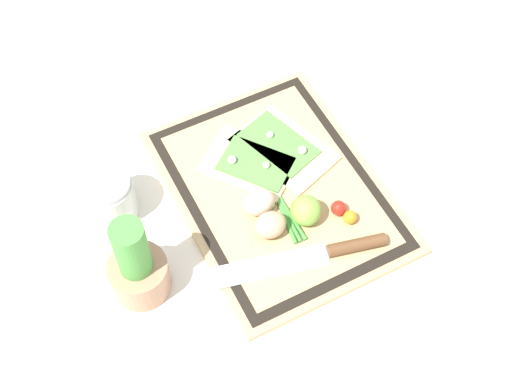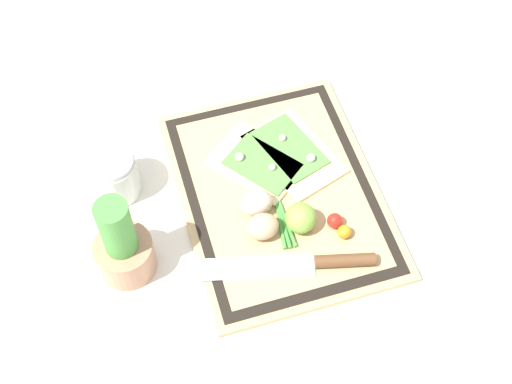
{
  "view_description": "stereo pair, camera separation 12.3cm",
  "coord_description": "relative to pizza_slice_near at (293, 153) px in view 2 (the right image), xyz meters",
  "views": [
    {
      "loc": [
        -0.6,
        0.35,
        1.07
      ],
      "look_at": [
        0.0,
        0.04,
        0.03
      ],
      "focal_mm": 50.0,
      "sensor_mm": 36.0,
      "label": 1
    },
    {
      "loc": [
        -0.64,
        0.24,
        1.07
      ],
      "look_at": [
        0.0,
        0.04,
        0.03
      ],
      "focal_mm": 50.0,
      "sensor_mm": 36.0,
      "label": 2
    }
  ],
  "objects": [
    {
      "name": "cutting_board",
      "position": [
        -0.07,
        0.05,
        -0.01
      ],
      "size": [
        0.46,
        0.34,
        0.02
      ],
      "color": "tan",
      "rests_on": "ground_plane"
    },
    {
      "name": "egg_brown",
      "position": [
        -0.14,
        0.1,
        0.02
      ],
      "size": [
        0.05,
        0.06,
        0.05
      ],
      "primitive_type": "ellipsoid",
      "color": "tan",
      "rests_on": "cutting_board"
    },
    {
      "name": "ground_plane",
      "position": [
        -0.07,
        0.05,
        -0.02
      ],
      "size": [
        6.0,
        6.0,
        0.0
      ],
      "primitive_type": "plane",
      "color": "silver"
    },
    {
      "name": "cherry_tomato_red",
      "position": [
        -0.16,
        -0.02,
        0.01
      ],
      "size": [
        0.03,
        0.03,
        0.03
      ],
      "primitive_type": "sphere",
      "color": "red",
      "rests_on": "cutting_board"
    },
    {
      "name": "knife",
      "position": [
        -0.23,
        0.04,
        0.0
      ],
      "size": [
        0.1,
        0.3,
        0.02
      ],
      "color": "silver",
      "rests_on": "cutting_board"
    },
    {
      "name": "egg_pink",
      "position": [
        -0.09,
        0.1,
        0.02
      ],
      "size": [
        0.05,
        0.06,
        0.05
      ],
      "primitive_type": "ellipsoid",
      "color": "beige",
      "rests_on": "cutting_board"
    },
    {
      "name": "pizza_slice_near",
      "position": [
        0.0,
        0.0,
        0.0
      ],
      "size": [
        0.2,
        0.17,
        0.02
      ],
      "color": "beige",
      "rests_on": "cutting_board"
    },
    {
      "name": "cherry_tomato_yellow",
      "position": [
        -0.19,
        -0.03,
        0.01
      ],
      "size": [
        0.02,
        0.02,
        0.02
      ],
      "primitive_type": "sphere",
      "color": "orange",
      "rests_on": "cutting_board"
    },
    {
      "name": "herb_pot",
      "position": [
        -0.13,
        0.33,
        0.04
      ],
      "size": [
        0.1,
        0.1,
        0.18
      ],
      "color": "#AD7A5B",
      "rests_on": "ground_plane"
    },
    {
      "name": "scallion_bunch",
      "position": [
        -0.06,
        0.06,
        -0.0
      ],
      "size": [
        0.25,
        0.04,
        0.01
      ],
      "color": "#47933D",
      "rests_on": "cutting_board"
    },
    {
      "name": "sauce_jar",
      "position": [
        0.03,
        0.32,
        0.02
      ],
      "size": [
        0.09,
        0.09,
        0.09
      ],
      "color": "silver",
      "rests_on": "ground_plane"
    },
    {
      "name": "lime",
      "position": [
        -0.15,
        0.04,
        0.02
      ],
      "size": [
        0.05,
        0.05,
        0.05
      ],
      "primitive_type": "sphere",
      "color": "#7FB742",
      "rests_on": "cutting_board"
    },
    {
      "name": "pizza_slice_far",
      "position": [
        -0.0,
        0.07,
        0.0
      ],
      "size": [
        0.2,
        0.19,
        0.02
      ],
      "color": "beige",
      "rests_on": "cutting_board"
    }
  ]
}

